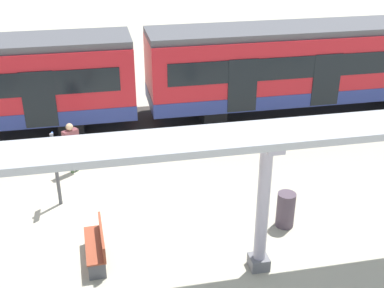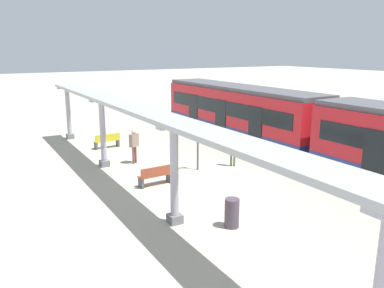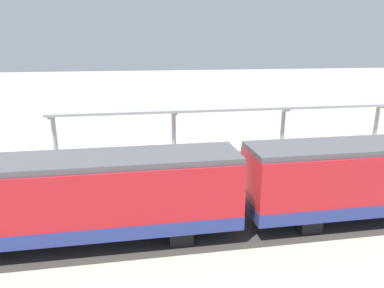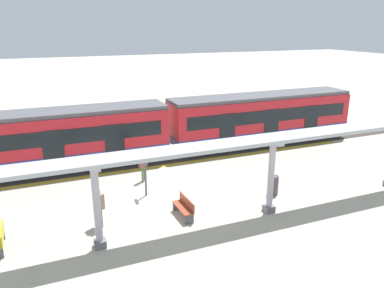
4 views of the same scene
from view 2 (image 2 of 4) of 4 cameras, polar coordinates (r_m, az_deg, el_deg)
The scene contains 14 objects.
ground_plane at distance 17.90m, azimuth 1.81°, elevation -4.68°, with size 176.00×176.00×0.00m, color #B1AC97.
tactile_edge_strip at distance 20.05m, azimuth 10.93°, elevation -2.88°, with size 0.41×27.92×0.01m, color gold.
trackbed at distance 21.25m, azimuth 14.60°, elevation -2.13°, with size 3.20×39.92×0.01m, color #38332D.
train_near_carriage at distance 24.47m, azimuth 6.76°, elevation 4.68°, with size 2.65×13.21×3.48m.
canopy_pillar_nearest at distance 26.12m, azimuth -17.75°, elevation 4.42°, with size 1.10×0.44×3.36m.
canopy_pillar_second at distance 19.36m, azimuth -13.01°, elevation 1.63°, with size 1.10×0.44×3.36m.
canopy_pillar_third at distance 12.63m, azimuth -2.62°, elevation -4.50°, with size 1.10×0.44×3.36m.
canopy_beam at distance 15.45m, azimuth -8.98°, elevation 5.34°, with size 1.20×22.74×0.16m, color #A8AAB2.
bench_near_end at distance 23.25m, azimuth -12.40°, elevation 0.48°, with size 1.51×0.49×0.86m.
bench_mid_platform at distance 16.59m, azimuth -5.34°, elevation -4.63°, with size 1.52×0.50×0.86m.
trash_bin at distance 12.85m, azimuth 5.89°, elevation -10.08°, with size 0.48×0.48×0.97m, color #4B3E4A.
platform_info_sign at distance 18.40m, azimuth 0.86°, elevation 0.14°, with size 0.56×0.10×2.20m.
passenger_waiting_near_edge at distance 19.16m, azimuth 6.07°, elevation -0.24°, with size 0.45×0.52×1.68m.
passenger_by_the_benches at distance 19.74m, azimuth -8.54°, elevation 0.28°, with size 0.56×0.45×1.77m.
Camera 2 is at (9.05, 14.36, 5.67)m, focal length 36.20 mm.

